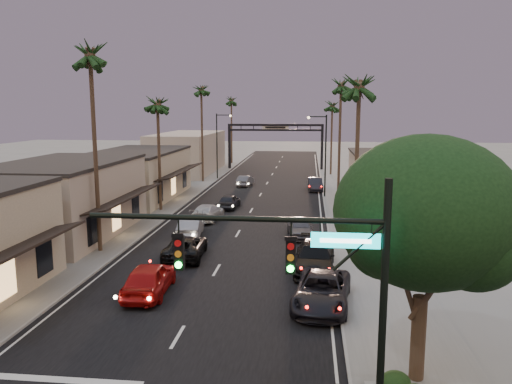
% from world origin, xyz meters
% --- Properties ---
extents(ground, '(200.00, 200.00, 0.00)m').
position_xyz_m(ground, '(0.00, 40.00, 0.00)').
color(ground, slate).
rests_on(ground, ground).
extents(road, '(14.00, 120.00, 0.02)m').
position_xyz_m(road, '(0.00, 45.00, 0.00)').
color(road, black).
rests_on(road, ground).
extents(sidewalk_left, '(5.00, 92.00, 0.12)m').
position_xyz_m(sidewalk_left, '(-9.50, 52.00, 0.06)').
color(sidewalk_left, slate).
rests_on(sidewalk_left, ground).
extents(sidewalk_right, '(5.00, 92.00, 0.12)m').
position_xyz_m(sidewalk_right, '(9.50, 52.00, 0.06)').
color(sidewalk_right, slate).
rests_on(sidewalk_right, ground).
extents(storefront_mid, '(8.00, 14.00, 5.50)m').
position_xyz_m(storefront_mid, '(-13.00, 26.00, 2.75)').
color(storefront_mid, tan).
rests_on(storefront_mid, ground).
extents(storefront_far, '(8.00, 16.00, 5.00)m').
position_xyz_m(storefront_far, '(-13.00, 42.00, 2.50)').
color(storefront_far, tan).
rests_on(storefront_far, ground).
extents(storefront_dist, '(8.00, 20.00, 6.00)m').
position_xyz_m(storefront_dist, '(-13.00, 65.00, 3.00)').
color(storefront_dist, tan).
rests_on(storefront_dist, ground).
extents(building_right, '(8.00, 18.00, 5.00)m').
position_xyz_m(building_right, '(14.00, 40.00, 2.50)').
color(building_right, tan).
rests_on(building_right, ground).
extents(traffic_signal, '(8.51, 0.22, 7.80)m').
position_xyz_m(traffic_signal, '(5.69, 4.00, 5.08)').
color(traffic_signal, black).
rests_on(traffic_signal, ground).
extents(corner_tree, '(6.20, 6.20, 8.80)m').
position_xyz_m(corner_tree, '(9.48, 7.45, 5.98)').
color(corner_tree, '#38281C').
rests_on(corner_tree, ground).
extents(arch, '(15.20, 0.40, 7.27)m').
position_xyz_m(arch, '(0.00, 70.00, 5.53)').
color(arch, black).
rests_on(arch, ground).
extents(streetlight_right, '(2.13, 0.30, 9.00)m').
position_xyz_m(streetlight_right, '(6.92, 45.00, 5.33)').
color(streetlight_right, black).
rests_on(streetlight_right, ground).
extents(streetlight_left, '(2.13, 0.30, 9.00)m').
position_xyz_m(streetlight_left, '(-6.92, 58.00, 5.33)').
color(streetlight_left, black).
rests_on(streetlight_left, ground).
extents(palm_lb, '(3.20, 3.20, 15.20)m').
position_xyz_m(palm_lb, '(-8.60, 22.00, 13.39)').
color(palm_lb, '#38281C').
rests_on(palm_lb, ground).
extents(palm_lc, '(3.20, 3.20, 12.20)m').
position_xyz_m(palm_lc, '(-8.60, 36.00, 10.47)').
color(palm_lc, '#38281C').
rests_on(palm_lc, ground).
extents(palm_ld, '(3.20, 3.20, 14.20)m').
position_xyz_m(palm_ld, '(-8.60, 55.00, 12.42)').
color(palm_ld, '#38281C').
rests_on(palm_ld, ground).
extents(palm_ra, '(3.20, 3.20, 13.20)m').
position_xyz_m(palm_ra, '(8.60, 24.00, 11.44)').
color(palm_ra, '#38281C').
rests_on(palm_ra, ground).
extents(palm_rb, '(3.20, 3.20, 14.20)m').
position_xyz_m(palm_rb, '(8.60, 44.00, 12.42)').
color(palm_rb, '#38281C').
rests_on(palm_rb, ground).
extents(palm_rc, '(3.20, 3.20, 12.20)m').
position_xyz_m(palm_rc, '(8.60, 64.00, 10.47)').
color(palm_rc, '#38281C').
rests_on(palm_rc, ground).
extents(palm_far, '(3.20, 3.20, 13.20)m').
position_xyz_m(palm_far, '(-8.30, 78.00, 11.44)').
color(palm_far, '#38281C').
rests_on(palm_far, ground).
extents(oncoming_red, '(2.26, 5.11, 1.71)m').
position_xyz_m(oncoming_red, '(-2.78, 14.76, 0.85)').
color(oncoming_red, '#9C0C0B').
rests_on(oncoming_red, ground).
extents(oncoming_pickup, '(2.78, 5.37, 1.45)m').
position_xyz_m(oncoming_pickup, '(-2.50, 21.38, 0.72)').
color(oncoming_pickup, black).
rests_on(oncoming_pickup, ground).
extents(oncoming_silver, '(2.06, 4.70, 1.50)m').
position_xyz_m(oncoming_silver, '(-3.47, 26.88, 0.75)').
color(oncoming_silver, gray).
rests_on(oncoming_silver, ground).
extents(oncoming_white, '(2.46, 5.10, 1.43)m').
position_xyz_m(oncoming_white, '(-3.29, 32.38, 0.72)').
color(oncoming_white, '#ADADAD').
rests_on(oncoming_white, ground).
extents(oncoming_dgrey, '(1.95, 4.28, 1.42)m').
position_xyz_m(oncoming_dgrey, '(-2.28, 37.88, 0.71)').
color(oncoming_dgrey, black).
rests_on(oncoming_dgrey, ground).
extents(oncoming_grey_far, '(1.94, 4.18, 1.33)m').
position_xyz_m(oncoming_grey_far, '(-2.55, 52.17, 0.66)').
color(oncoming_grey_far, '#4D4D52').
rests_on(oncoming_grey_far, ground).
extents(curbside_near, '(3.24, 5.95, 1.58)m').
position_xyz_m(curbside_near, '(6.20, 14.07, 0.79)').
color(curbside_near, black).
rests_on(curbside_near, ground).
extents(curbside_black, '(2.57, 5.86, 1.68)m').
position_xyz_m(curbside_black, '(5.89, 19.57, 0.84)').
color(curbside_black, black).
rests_on(curbside_black, ground).
extents(curbside_grey, '(2.32, 4.58, 1.50)m').
position_xyz_m(curbside_grey, '(4.84, 27.55, 0.75)').
color(curbside_grey, '#4D4C51').
rests_on(curbside_grey, ground).
extents(curbside_far, '(1.84, 4.64, 1.50)m').
position_xyz_m(curbside_far, '(6.20, 49.64, 0.75)').
color(curbside_far, black).
rests_on(curbside_far, ground).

